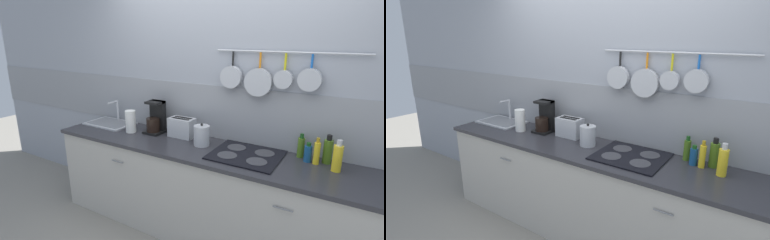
# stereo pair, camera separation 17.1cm
# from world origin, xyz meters

# --- Properties ---
(ground_plane) EXTENTS (12.00, 12.00, 0.00)m
(ground_plane) POSITION_xyz_m (0.00, 0.00, 0.00)
(ground_plane) COLOR gray
(wall_back) EXTENTS (7.20, 0.14, 2.60)m
(wall_back) POSITION_xyz_m (0.00, 0.35, 1.27)
(wall_back) COLOR #999EA8
(wall_back) RESTS_ON ground_plane
(cabinet_base) EXTENTS (3.12, 0.60, 0.85)m
(cabinet_base) POSITION_xyz_m (0.00, -0.00, 0.42)
(cabinet_base) COLOR #B7B2A8
(cabinet_base) RESTS_ON ground_plane
(countertop) EXTENTS (3.16, 0.62, 0.03)m
(countertop) POSITION_xyz_m (0.00, 0.00, 0.86)
(countertop) COLOR #2D2D33
(countertop) RESTS_ON cabinet_base
(sink_basin) EXTENTS (0.52, 0.35, 0.25)m
(sink_basin) POSITION_xyz_m (-1.28, 0.12, 0.90)
(sink_basin) COLOR #B7BABF
(sink_basin) RESTS_ON countertop
(paper_towel_roll) EXTENTS (0.11, 0.11, 0.23)m
(paper_towel_roll) POSITION_xyz_m (-0.88, 0.02, 1.00)
(paper_towel_roll) COLOR white
(paper_towel_roll) RESTS_ON countertop
(coffee_maker) EXTENTS (0.18, 0.19, 0.33)m
(coffee_maker) POSITION_xyz_m (-0.65, 0.15, 1.02)
(coffee_maker) COLOR black
(coffee_maker) RESTS_ON countertop
(toaster) EXTENTS (0.27, 0.15, 0.19)m
(toaster) POSITION_xyz_m (-0.35, 0.17, 0.98)
(toaster) COLOR #B7BABF
(toaster) RESTS_ON countertop
(kettle) EXTENTS (0.14, 0.14, 0.21)m
(kettle) POSITION_xyz_m (-0.07, 0.06, 0.97)
(kettle) COLOR #B7BABF
(kettle) RESTS_ON countertop
(cooktop) EXTENTS (0.56, 0.51, 0.01)m
(cooktop) POSITION_xyz_m (0.37, 0.04, 0.89)
(cooktop) COLOR black
(cooktop) RESTS_ON countertop
(bottle_dish_soap) EXTENTS (0.05, 0.05, 0.20)m
(bottle_dish_soap) POSITION_xyz_m (0.76, 0.24, 0.97)
(bottle_dish_soap) COLOR #4C721E
(bottle_dish_soap) RESTS_ON countertop
(bottle_olive_oil) EXTENTS (0.06, 0.06, 0.16)m
(bottle_olive_oil) POSITION_xyz_m (0.83, 0.18, 0.95)
(bottle_olive_oil) COLOR navy
(bottle_olive_oil) RESTS_ON countertop
(bottle_vinegar) EXTENTS (0.05, 0.05, 0.21)m
(bottle_vinegar) POSITION_xyz_m (0.90, 0.16, 0.98)
(bottle_vinegar) COLOR yellow
(bottle_vinegar) RESTS_ON countertop
(bottle_cooking_wine) EXTENTS (0.07, 0.07, 0.23)m
(bottle_cooking_wine) POSITION_xyz_m (0.97, 0.23, 0.98)
(bottle_cooking_wine) COLOR #4C721E
(bottle_cooking_wine) RESTS_ON countertop
(bottle_sesame_oil) EXTENTS (0.07, 0.07, 0.24)m
(bottle_sesame_oil) POSITION_xyz_m (1.05, 0.10, 0.99)
(bottle_sesame_oil) COLOR yellow
(bottle_sesame_oil) RESTS_ON countertop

